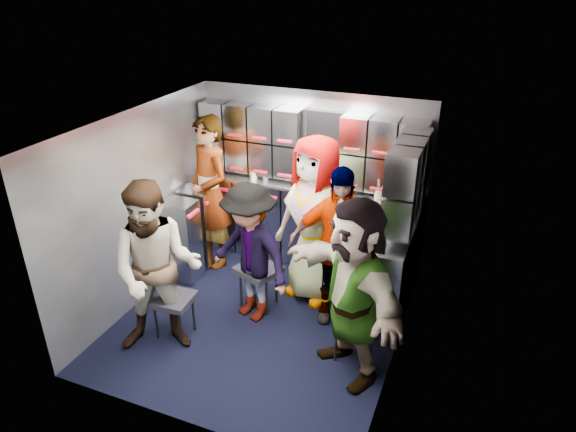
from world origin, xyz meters
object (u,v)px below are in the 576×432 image
at_px(jump_seat_near_left, 173,301).
at_px(jump_seat_mid_left, 258,272).
at_px(attendant_arc_c, 315,220).
at_px(attendant_standing, 210,193).
at_px(attendant_arc_d, 338,246).
at_px(attendant_arc_e, 353,291).
at_px(attendant_arc_a, 157,270).
at_px(jump_seat_mid_right, 341,276).
at_px(attendant_arc_b, 250,253).
at_px(jump_seat_center, 319,258).
at_px(jump_seat_near_right, 355,321).

height_order(jump_seat_near_left, jump_seat_mid_left, jump_seat_mid_left).
height_order(jump_seat_mid_left, attendant_arc_c, attendant_arc_c).
xyz_separation_m(attendant_standing, attendant_arc_d, (1.74, -0.51, -0.09)).
bearing_deg(attendant_arc_e, attendant_arc_d, 156.78).
height_order(attendant_arc_a, attendant_arc_c, attendant_arc_c).
height_order(jump_seat_mid_right, attendant_arc_b, attendant_arc_b).
height_order(jump_seat_mid_left, jump_seat_mid_right, jump_seat_mid_left).
distance_m(jump_seat_mid_right, attendant_arc_c, 0.66).
xyz_separation_m(jump_seat_mid_left, attendant_standing, (-0.92, 0.65, 0.50)).
height_order(jump_seat_near_left, attendant_arc_a, attendant_arc_a).
relative_size(attendant_arc_c, attendant_arc_d, 1.10).
bearing_deg(attendant_arc_b, attendant_standing, 156.96).
bearing_deg(attendant_arc_c, attendant_arc_d, -21.35).
bearing_deg(attendant_arc_e, attendant_arc_b, -158.45).
bearing_deg(jump_seat_center, jump_seat_mid_right, -41.19).
bearing_deg(attendant_arc_c, jump_seat_near_right, -30.59).
relative_size(jump_seat_center, attendant_arc_a, 0.26).
relative_size(jump_seat_mid_left, attendant_arc_e, 0.30).
distance_m(attendant_standing, attendant_arc_b, 1.25).
bearing_deg(jump_seat_mid_right, jump_seat_near_right, -63.87).
relative_size(jump_seat_center, attendant_arc_b, 0.30).
xyz_separation_m(jump_seat_center, jump_seat_mid_right, (0.35, -0.30, 0.01)).
bearing_deg(jump_seat_near_right, jump_seat_near_left, -168.79).
distance_m(attendant_arc_b, attendant_arc_c, 0.80).
height_order(jump_seat_near_left, attendant_arc_d, attendant_arc_d).
xyz_separation_m(jump_seat_mid_left, attendant_arc_a, (-0.58, -0.94, 0.43)).
bearing_deg(jump_seat_near_left, jump_seat_mid_left, 52.69).
distance_m(attendant_arc_a, attendant_arc_b, 0.96).
distance_m(jump_seat_center, attendant_standing, 1.51).
xyz_separation_m(attendant_arc_b, attendant_arc_c, (0.47, 0.62, 0.18)).
distance_m(jump_seat_center, attendant_arc_b, 1.01).
xyz_separation_m(jump_seat_center, attendant_arc_d, (0.35, -0.48, 0.48)).
relative_size(attendant_standing, attendant_arc_d, 1.10).
bearing_deg(attendant_arc_e, jump_seat_center, 160.80).
bearing_deg(attendant_arc_d, jump_seat_center, 112.33).
height_order(attendant_arc_a, attendant_arc_d, attendant_arc_a).
xyz_separation_m(jump_seat_mid_right, attendant_arc_d, (-0.00, -0.18, 0.46)).
bearing_deg(attendant_arc_c, attendant_arc_e, -35.86).
relative_size(attendant_arc_d, attendant_arc_e, 0.98).
bearing_deg(attendant_arc_e, jump_seat_mid_left, -165.88).
relative_size(jump_seat_center, jump_seat_near_right, 0.99).
bearing_deg(jump_seat_mid_right, attendant_arc_a, -138.05).
height_order(jump_seat_near_left, jump_seat_mid_right, jump_seat_near_left).
bearing_deg(attendant_arc_b, jump_seat_near_right, 8.03).
relative_size(jump_seat_mid_right, attendant_arc_c, 0.24).
distance_m(jump_seat_near_left, attendant_arc_b, 0.89).
xyz_separation_m(jump_seat_mid_right, attendant_arc_c, (-0.35, 0.12, 0.55)).
xyz_separation_m(jump_seat_near_right, attendant_arc_b, (-1.18, 0.23, 0.35)).
relative_size(jump_seat_mid_left, attendant_arc_c, 0.28).
relative_size(attendant_arc_a, attendant_arc_b, 1.14).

